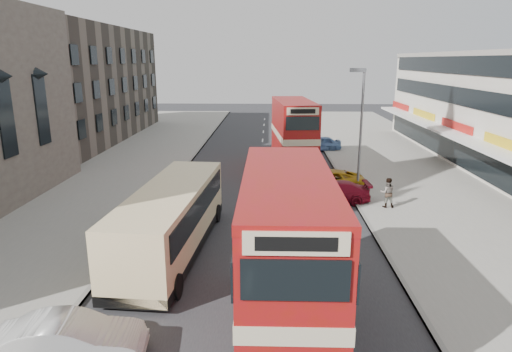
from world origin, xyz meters
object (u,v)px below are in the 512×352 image
(car_left_front, at_px, (70,340))
(bus_second, at_px, (294,135))
(pedestrian_near, at_px, (387,192))
(street_lamp, at_px, (360,122))
(car_right_c, at_px, (319,144))
(car_right_a, at_px, (332,192))
(coach, at_px, (172,217))
(car_right_b, at_px, (328,180))
(cyclist, at_px, (316,175))
(bus_main, at_px, (287,260))

(car_left_front, bearing_deg, bus_second, -24.41)
(bus_second, bearing_deg, pedestrian_near, 112.18)
(street_lamp, bearing_deg, car_right_c, 93.79)
(pedestrian_near, bearing_deg, car_right_c, -79.98)
(car_right_a, bearing_deg, coach, -50.10)
(street_lamp, relative_size, car_right_b, 1.68)
(cyclist, bearing_deg, coach, -118.00)
(cyclist, bearing_deg, car_right_b, -59.28)
(coach, height_order, pedestrian_near, coach)
(coach, bearing_deg, pedestrian_near, 33.02)
(bus_main, relative_size, bus_second, 0.97)
(car_right_a, distance_m, car_right_c, 16.30)
(coach, xyz_separation_m, car_right_b, (8.43, 10.43, -1.00))
(car_left_front, relative_size, pedestrian_near, 2.40)
(cyclist, bearing_deg, car_left_front, -109.58)
(street_lamp, height_order, car_left_front, street_lamp)
(car_left_front, distance_m, cyclist, 21.67)
(car_left_front, bearing_deg, car_right_b, -34.76)
(street_lamp, relative_size, bus_second, 0.83)
(car_left_front, xyz_separation_m, car_right_b, (9.78, 18.26, -0.04))
(bus_second, distance_m, car_right_a, 9.01)
(coach, bearing_deg, cyclist, 60.60)
(pedestrian_near, bearing_deg, bus_second, -59.56)
(car_right_b, height_order, car_right_c, car_right_c)
(bus_second, bearing_deg, bus_main, 81.25)
(bus_second, xyz_separation_m, car_right_a, (2.00, -8.52, -2.15))
(bus_second, relative_size, cyclist, 4.91)
(cyclist, bearing_deg, car_right_c, 88.34)
(bus_second, distance_m, cyclist, 4.95)
(street_lamp, distance_m, car_right_c, 14.98)
(bus_main, height_order, bus_second, bus_second)
(car_left_front, distance_m, car_right_b, 20.71)
(car_right_b, bearing_deg, coach, -39.07)
(pedestrian_near, bearing_deg, car_right_b, -51.06)
(pedestrian_near, bearing_deg, street_lamp, -65.49)
(bus_main, bearing_deg, car_right_c, -98.06)
(street_lamp, relative_size, cyclist, 4.06)
(car_right_b, bearing_deg, car_left_front, -28.28)
(bus_main, relative_size, car_left_front, 2.19)
(car_right_b, xyz_separation_m, cyclist, (-0.67, 1.40, 0.01))
(street_lamp, relative_size, car_left_front, 1.88)
(street_lamp, distance_m, cyclist, 5.33)
(bus_main, xyz_separation_m, pedestrian_near, (6.41, 12.92, -1.70))
(car_left_front, height_order, pedestrian_near, pedestrian_near)
(pedestrian_near, bearing_deg, bus_main, 66.55)
(car_right_b, bearing_deg, car_right_c, 176.51)
(street_lamp, height_order, bus_main, street_lamp)
(bus_second, xyz_separation_m, car_right_c, (2.89, 7.76, -2.10))
(car_right_c, relative_size, pedestrian_near, 2.35)
(street_lamp, bearing_deg, car_right_b, 150.20)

